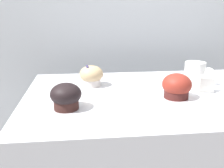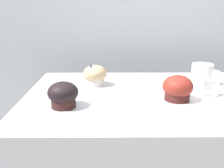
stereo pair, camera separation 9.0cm
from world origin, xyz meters
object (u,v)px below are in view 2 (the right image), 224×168
Objects in this scene: muffin_back_left at (63,95)px; coffee_cup at (203,74)px; muffin_front_center at (178,88)px; muffin_back_right at (95,75)px.

coffee_cup is at bearing 25.61° from muffin_back_left.
coffee_cup is at bearing 51.77° from muffin_front_center.
muffin_front_center is 1.08× the size of muffin_back_right.
muffin_back_left is 0.57m from coffee_cup.
coffee_cup reaches higher than muffin_back_left.
muffin_front_center is 0.24m from coffee_cup.
muffin_back_left is at bearing -154.39° from coffee_cup.
muffin_back_right is (0.09, 0.24, 0.00)m from muffin_back_left.
muffin_front_center reaches higher than coffee_cup.
muffin_back_right is at bearing 70.11° from muffin_back_left.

